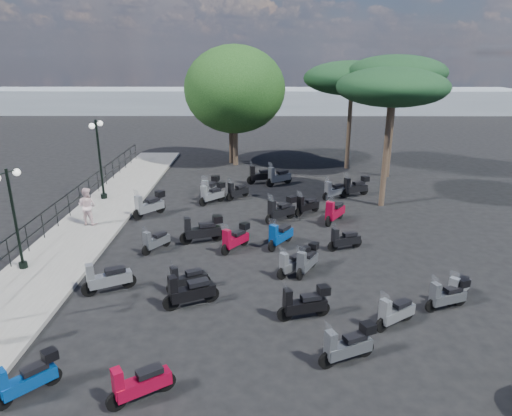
{
  "coord_description": "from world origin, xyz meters",
  "views": [
    {
      "loc": [
        1.18,
        -16.89,
        7.5
      ],
      "look_at": [
        1.07,
        1.6,
        1.2
      ],
      "focal_mm": 32.0,
      "sensor_mm": 36.0,
      "label": 1
    }
  ],
  "objects_px": {
    "scooter_16": "(281,210)",
    "scooter_17": "(261,176)",
    "scooter_19": "(344,240)",
    "pine_1": "(396,73)",
    "scooter_15": "(280,236)",
    "scooter_8": "(236,239)",
    "scooter_13": "(305,304)",
    "scooter_0": "(27,379)",
    "pedestrian_far": "(87,206)",
    "scooter_5": "(210,189)",
    "pine_0": "(352,78)",
    "scooter_23": "(448,295)",
    "pine_3": "(392,88)",
    "scooter_1": "(107,279)",
    "scooter_22": "(395,313)",
    "broadleaf_tree": "(235,90)",
    "scooter_20": "(307,206)",
    "lamp_post_2": "(99,154)",
    "scooter_3": "(156,241)",
    "scooter_25": "(334,212)",
    "scooter_24": "(458,288)",
    "scooter_6": "(139,384)",
    "scooter_2": "(187,279)",
    "scooter_10": "(212,194)",
    "scooter_14": "(307,261)",
    "scooter_9": "(202,230)",
    "scooter_11": "(237,191)",
    "scooter_21": "(278,177)",
    "scooter_12": "(348,345)",
    "scooter_4": "(149,205)",
    "scooter_27": "(355,187)",
    "scooter_26": "(334,191)",
    "lamp_post_1": "(14,213)"
  },
  "relations": [
    {
      "from": "lamp_post_2",
      "to": "scooter_13",
      "type": "bearing_deg",
      "value": -43.93
    },
    {
      "from": "scooter_14",
      "to": "scooter_20",
      "type": "relative_size",
      "value": 1.12
    },
    {
      "from": "scooter_9",
      "to": "scooter_12",
      "type": "height_order",
      "value": "scooter_9"
    },
    {
      "from": "scooter_8",
      "to": "pine_3",
      "type": "height_order",
      "value": "pine_3"
    },
    {
      "from": "scooter_13",
      "to": "scooter_21",
      "type": "relative_size",
      "value": 1.02
    },
    {
      "from": "scooter_10",
      "to": "scooter_23",
      "type": "relative_size",
      "value": 0.92
    },
    {
      "from": "scooter_16",
      "to": "scooter_17",
      "type": "height_order",
      "value": "scooter_17"
    },
    {
      "from": "scooter_2",
      "to": "scooter_5",
      "type": "height_order",
      "value": "scooter_5"
    },
    {
      "from": "scooter_1",
      "to": "scooter_27",
      "type": "xyz_separation_m",
      "value": [
        10.28,
        10.72,
        0.04
      ]
    },
    {
      "from": "scooter_20",
      "to": "pine_1",
      "type": "relative_size",
      "value": 0.17
    },
    {
      "from": "scooter_0",
      "to": "scooter_22",
      "type": "height_order",
      "value": "scooter_22"
    },
    {
      "from": "scooter_24",
      "to": "scooter_19",
      "type": "bearing_deg",
      "value": -10.4
    },
    {
      "from": "scooter_20",
      "to": "scooter_24",
      "type": "xyz_separation_m",
      "value": [
        3.99,
        -8.18,
        -0.03
      ]
    },
    {
      "from": "lamp_post_2",
      "to": "scooter_21",
      "type": "xyz_separation_m",
      "value": [
        9.43,
        3.08,
        -2.01
      ]
    },
    {
      "from": "pedestrian_far",
      "to": "pine_1",
      "type": "height_order",
      "value": "pine_1"
    },
    {
      "from": "scooter_11",
      "to": "scooter_25",
      "type": "relative_size",
      "value": 0.78
    },
    {
      "from": "scooter_24",
      "to": "scooter_6",
      "type": "bearing_deg",
      "value": 69.7
    },
    {
      "from": "scooter_15",
      "to": "scooter_19",
      "type": "height_order",
      "value": "scooter_15"
    },
    {
      "from": "scooter_0",
      "to": "pedestrian_far",
      "type": "bearing_deg",
      "value": -33.89
    },
    {
      "from": "scooter_19",
      "to": "broadleaf_tree",
      "type": "xyz_separation_m",
      "value": [
        -5.07,
        14.7,
        4.75
      ]
    },
    {
      "from": "scooter_6",
      "to": "scooter_9",
      "type": "xyz_separation_m",
      "value": [
        0.34,
        9.14,
        0.11
      ]
    },
    {
      "from": "scooter_3",
      "to": "scooter_27",
      "type": "height_order",
      "value": "scooter_27"
    },
    {
      "from": "scooter_22",
      "to": "broadleaf_tree",
      "type": "bearing_deg",
      "value": -18.53
    },
    {
      "from": "scooter_0",
      "to": "scooter_5",
      "type": "height_order",
      "value": "scooter_5"
    },
    {
      "from": "scooter_11",
      "to": "scooter_21",
      "type": "distance_m",
      "value": 3.54
    },
    {
      "from": "scooter_8",
      "to": "scooter_13",
      "type": "bearing_deg",
      "value": 151.71
    },
    {
      "from": "scooter_8",
      "to": "scooter_12",
      "type": "bearing_deg",
      "value": 151.55
    },
    {
      "from": "scooter_12",
      "to": "scooter_17",
      "type": "relative_size",
      "value": 0.87
    },
    {
      "from": "scooter_17",
      "to": "scooter_15",
      "type": "bearing_deg",
      "value": 166.77
    },
    {
      "from": "scooter_10",
      "to": "pine_3",
      "type": "xyz_separation_m",
      "value": [
        8.78,
        -0.26,
        5.43
      ]
    },
    {
      "from": "scooter_25",
      "to": "scooter_14",
      "type": "bearing_deg",
      "value": 103.98
    },
    {
      "from": "broadleaf_tree",
      "to": "scooter_26",
      "type": "bearing_deg",
      "value": -54.36
    },
    {
      "from": "scooter_22",
      "to": "scooter_25",
      "type": "distance_m",
      "value": 8.52
    },
    {
      "from": "scooter_19",
      "to": "pine_1",
      "type": "bearing_deg",
      "value": -43.32
    },
    {
      "from": "scooter_2",
      "to": "scooter_5",
      "type": "bearing_deg",
      "value": -25.88
    },
    {
      "from": "scooter_2",
      "to": "scooter_10",
      "type": "xyz_separation_m",
      "value": [
        -0.07,
        9.3,
        0.09
      ]
    },
    {
      "from": "scooter_5",
      "to": "pine_0",
      "type": "distance_m",
      "value": 12.33
    },
    {
      "from": "lamp_post_2",
      "to": "scooter_4",
      "type": "bearing_deg",
      "value": -32.81
    },
    {
      "from": "scooter_5",
      "to": "pine_0",
      "type": "xyz_separation_m",
      "value": [
        8.64,
        6.95,
        5.4
      ]
    },
    {
      "from": "scooter_1",
      "to": "scooter_22",
      "type": "distance_m",
      "value": 9.1
    },
    {
      "from": "scooter_1",
      "to": "pine_3",
      "type": "bearing_deg",
      "value": -78.71
    },
    {
      "from": "scooter_3",
      "to": "scooter_25",
      "type": "bearing_deg",
      "value": -122.45
    },
    {
      "from": "scooter_2",
      "to": "scooter_22",
      "type": "bearing_deg",
      "value": -135.3
    },
    {
      "from": "lamp_post_1",
      "to": "scooter_20",
      "type": "distance_m",
      "value": 12.66
    },
    {
      "from": "pedestrian_far",
      "to": "scooter_20",
      "type": "distance_m",
      "value": 10.22
    },
    {
      "from": "broadleaf_tree",
      "to": "pine_0",
      "type": "height_order",
      "value": "broadleaf_tree"
    },
    {
      "from": "pine_0",
      "to": "pine_1",
      "type": "xyz_separation_m",
      "value": [
        2.16,
        -2.26,
        0.44
      ]
    },
    {
      "from": "scooter_22",
      "to": "scooter_25",
      "type": "height_order",
      "value": "scooter_25"
    },
    {
      "from": "scooter_23",
      "to": "pine_3",
      "type": "relative_size",
      "value": 0.21
    },
    {
      "from": "scooter_8",
      "to": "scooter_10",
      "type": "height_order",
      "value": "scooter_10"
    }
  ]
}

